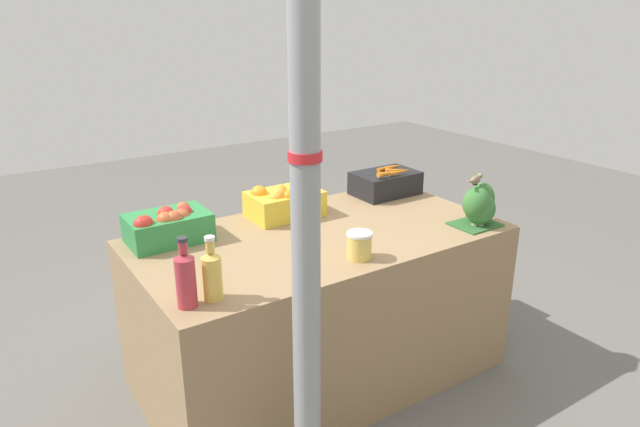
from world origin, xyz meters
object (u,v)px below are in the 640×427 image
Objects in this scene: orange_crate at (284,201)px; sparrow_bird at (476,179)px; pickle_jar at (359,245)px; support_pole at (305,169)px; broccoli_pile at (479,206)px; juice_bottle_ruby at (186,278)px; juice_bottle_golden at (212,274)px; apple_crate at (168,225)px; carrot_crate at (386,182)px.

sparrow_bird is (0.71, -0.60, 0.15)m from orange_crate.
sparrow_bird is at bearing 1.36° from pickle_jar.
broccoli_pile is at bearing 16.35° from support_pole.
broccoli_pile is at bearing -0.43° from juice_bottle_ruby.
juice_bottle_golden is at bearing 114.91° from support_pole.
pickle_jar is 0.72m from sparrow_bird.
juice_bottle_ruby is 2.25× the size of pickle_jar.
orange_crate is at bearing 63.70° from support_pole.
juice_bottle_ruby reaches higher than orange_crate.
juice_bottle_golden reaches higher than apple_crate.
sparrow_bird is (1.46, 0.01, 0.12)m from juice_bottle_ruby.
sparrow_bird is at bearing -40.46° from orange_crate.
orange_crate is 1.00× the size of carrot_crate.
pickle_jar is (-0.72, 0.01, -0.04)m from broccoli_pile.
juice_bottle_ruby is 0.76m from pickle_jar.
apple_crate is 1.26m from carrot_crate.
sparrow_bird is at bearing 17.59° from support_pole.
support_pole is 7.32× the size of orange_crate.
broccoli_pile is (0.72, -0.63, 0.02)m from orange_crate.
support_pole reaches higher than broccoli_pile.
orange_crate is (0.48, 0.98, -0.46)m from support_pole.
broccoli_pile is at bearing -68.74° from sparrow_bird.
juice_bottle_golden is at bearing -136.75° from orange_crate.
orange_crate is at bearing 126.32° from sparrow_bird.
apple_crate is 1.00× the size of orange_crate.
support_pole is at bearing -139.36° from carrot_crate.
juice_bottle_golden reaches higher than orange_crate.
juice_bottle_golden is (-0.17, 0.36, -0.44)m from support_pole.
support_pole reaches higher than carrot_crate.
carrot_crate is 0.91m from pickle_jar.
support_pole is at bearing -83.09° from apple_crate.
juice_bottle_ruby is at bearing 180.00° from juice_bottle_golden.
sparrow_bird reaches higher than pickle_jar.
carrot_crate is 3.07× the size of pickle_jar.
carrot_crate is 2.66× the size of sparrow_bird.
orange_crate is 1.47× the size of juice_bottle_golden.
juice_bottle_ruby is at bearing -103.66° from apple_crate.
carrot_crate is (1.26, 0.01, -0.01)m from apple_crate.
carrot_crate is at bearing 25.22° from juice_bottle_golden.
support_pole is at bearing -163.65° from broccoli_pile.
juice_bottle_ruby is at bearing 179.57° from broccoli_pile.
sparrow_bird is (0.04, -0.61, 0.16)m from carrot_crate.
sparrow_bird is (-0.02, 0.02, 0.13)m from broccoli_pile.
broccoli_pile is 1.65× the size of sparrow_bird.
juice_bottle_golden reaches higher than broccoli_pile.
apple_crate reaches higher than pickle_jar.
apple_crate is 1.45m from sparrow_bird.
juice_bottle_ruby reaches higher than sparrow_bird.
support_pole reaches higher than pickle_jar.
juice_bottle_golden reaches higher than pickle_jar.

